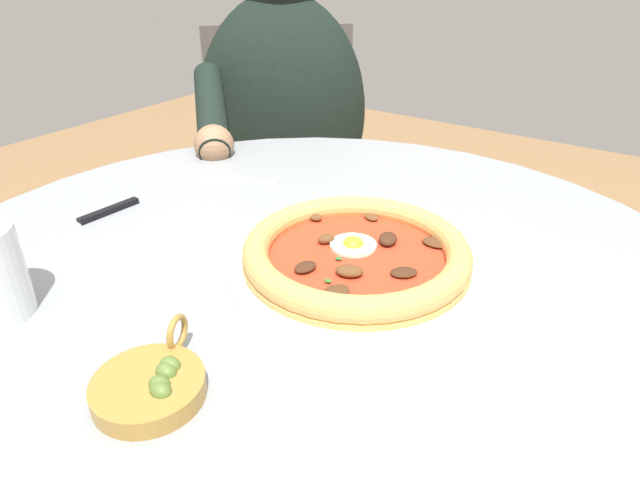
{
  "coord_description": "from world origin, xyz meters",
  "views": [
    {
      "loc": [
        0.32,
        -0.44,
        1.07
      ],
      "look_at": [
        -0.01,
        0.04,
        0.76
      ],
      "focal_mm": 30.69,
      "sensor_mm": 36.0,
      "label": 1
    }
  ],
  "objects_px": {
    "steak_knife": "(90,218)",
    "olive_pan": "(152,385)",
    "fork_utensil": "(228,177)",
    "diner_person": "(285,195)",
    "pizza_on_plate": "(356,256)",
    "dining_table": "(310,367)",
    "cafe_chair_diner": "(283,169)"
  },
  "relations": [
    {
      "from": "pizza_on_plate",
      "to": "steak_knife",
      "type": "distance_m",
      "value": 0.38
    },
    {
      "from": "pizza_on_plate",
      "to": "diner_person",
      "type": "distance_m",
      "value": 0.75
    },
    {
      "from": "dining_table",
      "to": "diner_person",
      "type": "distance_m",
      "value": 0.71
    },
    {
      "from": "fork_utensil",
      "to": "diner_person",
      "type": "distance_m",
      "value": 0.48
    },
    {
      "from": "dining_table",
      "to": "pizza_on_plate",
      "type": "distance_m",
      "value": 0.17
    },
    {
      "from": "dining_table",
      "to": "pizza_on_plate",
      "type": "bearing_deg",
      "value": 37.41
    },
    {
      "from": "olive_pan",
      "to": "diner_person",
      "type": "distance_m",
      "value": 0.93
    },
    {
      "from": "steak_knife",
      "to": "olive_pan",
      "type": "relative_size",
      "value": 1.85
    },
    {
      "from": "dining_table",
      "to": "cafe_chair_diner",
      "type": "relative_size",
      "value": 1.11
    },
    {
      "from": "steak_knife",
      "to": "cafe_chair_diner",
      "type": "relative_size",
      "value": 0.24
    },
    {
      "from": "olive_pan",
      "to": "cafe_chair_diner",
      "type": "bearing_deg",
      "value": 122.45
    },
    {
      "from": "pizza_on_plate",
      "to": "fork_utensil",
      "type": "height_order",
      "value": "pizza_on_plate"
    },
    {
      "from": "cafe_chair_diner",
      "to": "dining_table",
      "type": "bearing_deg",
      "value": -49.6
    },
    {
      "from": "fork_utensil",
      "to": "cafe_chair_diner",
      "type": "relative_size",
      "value": 0.19
    },
    {
      "from": "pizza_on_plate",
      "to": "cafe_chair_diner",
      "type": "distance_m",
      "value": 0.9
    },
    {
      "from": "diner_person",
      "to": "fork_utensil",
      "type": "bearing_deg",
      "value": -63.68
    },
    {
      "from": "pizza_on_plate",
      "to": "dining_table",
      "type": "bearing_deg",
      "value": -142.59
    },
    {
      "from": "dining_table",
      "to": "cafe_chair_diner",
      "type": "bearing_deg",
      "value": 130.4
    },
    {
      "from": "dining_table",
      "to": "pizza_on_plate",
      "type": "relative_size",
      "value": 3.28
    },
    {
      "from": "olive_pan",
      "to": "fork_utensil",
      "type": "height_order",
      "value": "olive_pan"
    },
    {
      "from": "steak_knife",
      "to": "cafe_chair_diner",
      "type": "height_order",
      "value": "cafe_chair_diner"
    },
    {
      "from": "fork_utensil",
      "to": "steak_knife",
      "type": "bearing_deg",
      "value": -102.44
    },
    {
      "from": "fork_utensil",
      "to": "diner_person",
      "type": "bearing_deg",
      "value": 116.32
    },
    {
      "from": "olive_pan",
      "to": "pizza_on_plate",
      "type": "bearing_deg",
      "value": 82.37
    },
    {
      "from": "olive_pan",
      "to": "dining_table",
      "type": "bearing_deg",
      "value": 91.92
    },
    {
      "from": "cafe_chair_diner",
      "to": "diner_person",
      "type": "bearing_deg",
      "value": -50.25
    },
    {
      "from": "olive_pan",
      "to": "fork_utensil",
      "type": "bearing_deg",
      "value": 125.61
    },
    {
      "from": "steak_knife",
      "to": "diner_person",
      "type": "xyz_separation_m",
      "value": [
        -0.14,
        0.6,
        -0.22
      ]
    },
    {
      "from": "dining_table",
      "to": "steak_knife",
      "type": "height_order",
      "value": "steak_knife"
    },
    {
      "from": "dining_table",
      "to": "diner_person",
      "type": "relative_size",
      "value": 0.85
    },
    {
      "from": "steak_knife",
      "to": "cafe_chair_diner",
      "type": "distance_m",
      "value": 0.79
    },
    {
      "from": "pizza_on_plate",
      "to": "steak_knife",
      "type": "bearing_deg",
      "value": -164.9
    }
  ]
}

